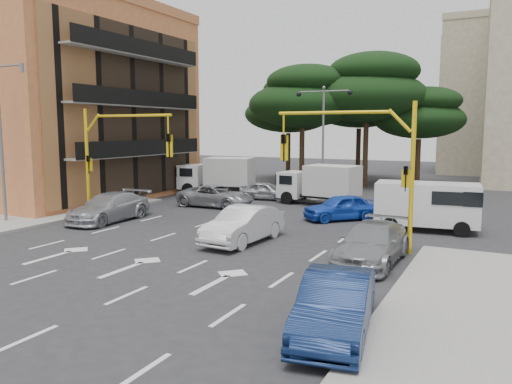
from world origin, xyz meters
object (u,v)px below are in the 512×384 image
street_lamp_left (3,133)px  box_truck_a (217,176)px  car_blue_compact (341,207)px  box_truck_b (319,185)px  signal_mast_right (367,155)px  car_silver_cross_b (266,191)px  street_lamp_center (323,122)px  car_navy_parked (336,305)px  car_silver_parked (372,244)px  car_silver_cross_a (216,196)px  signal_mast_left (112,149)px  van_white (427,206)px  car_silver_wagon (109,207)px  car_white_hatch (243,225)px

street_lamp_left → box_truck_a: bearing=76.5°
car_blue_compact → box_truck_b: (-2.95, 4.63, 0.60)m
signal_mast_right → car_silver_cross_b: 15.17m
street_lamp_center → box_truck_a: (-7.69, -2.00, -4.04)m
car_navy_parked → car_blue_compact: bearing=96.9°
car_navy_parked → street_lamp_left: bearing=153.3°
street_lamp_left → car_silver_parked: (18.89, 0.93, -3.99)m
car_silver_cross_a → car_silver_cross_b: 4.53m
signal_mast_left → van_white: bearing=18.2°
street_lamp_left → car_navy_parked: street_lamp_left is taller
car_silver_wagon → car_silver_parked: bearing=-9.4°
street_lamp_center → box_truck_b: 5.50m
car_silver_parked → car_white_hatch: bearing=173.1°
street_lamp_center → car_silver_parked: size_ratio=1.54×
car_silver_wagon → box_truck_a: bearing=91.2°
car_navy_parked → car_white_hatch: bearing=121.1°
car_silver_parked → car_navy_parked: bearing=-82.2°
car_silver_cross_a → car_navy_parked: size_ratio=1.10×
signal_mast_left → car_silver_cross_b: 12.06m
box_truck_b → car_silver_cross_a: bearing=131.2°
car_silver_wagon → van_white: 16.38m
signal_mast_left → street_lamp_left: size_ratio=0.75×
street_lamp_left → car_silver_wagon: street_lamp_left is taller
street_lamp_center → car_navy_parked: size_ratio=1.72×
van_white → box_truck_b: 9.28m
car_blue_compact → car_silver_parked: 8.73m
street_lamp_center → car_white_hatch: street_lamp_center is taller
van_white → car_silver_cross_a: bearing=-103.8°
car_silver_parked → van_white: (0.90, 7.10, 0.46)m
signal_mast_left → street_lamp_left: (-4.49, -2.99, 0.84)m
car_white_hatch → car_silver_cross_a: car_white_hatch is taller
signal_mast_left → car_silver_cross_b: size_ratio=1.64×
car_white_hatch → car_blue_compact: bearing=76.3°
car_white_hatch → car_blue_compact: size_ratio=1.16×
street_lamp_center → box_truck_a: 8.91m
car_silver_wagon → street_lamp_left: bearing=-147.8°
car_white_hatch → car_silver_cross_a: size_ratio=0.96×
car_navy_parked → signal_mast_left: bearing=139.7°
car_silver_wagon → signal_mast_right: bearing=-1.4°
car_silver_wagon → box_truck_a: box_truck_a is taller
signal_mast_right → box_truck_b: size_ratio=1.13×
car_blue_compact → car_silver_cross_a: car_blue_compact is taller
signal_mast_left → street_lamp_center: 15.65m
street_lamp_center → street_lamp_left: bearing=-123.6°
signal_mast_right → car_blue_compact: bearing=116.0°
car_silver_cross_a → van_white: size_ratio=1.04×
car_blue_compact → car_silver_wagon: 12.51m
car_silver_wagon → car_silver_cross_a: car_silver_wagon is taller
car_blue_compact → street_lamp_left: bearing=-105.1°
street_lamp_left → signal_mast_right: bearing=9.4°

